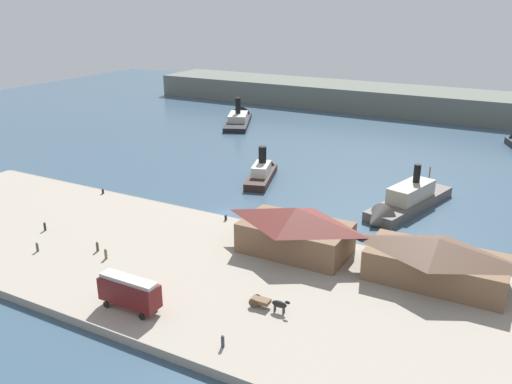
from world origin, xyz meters
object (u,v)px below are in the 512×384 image
object	(u,v)px
ferry_shed_west_terminal	(296,229)
mooring_post_east	(226,218)
ferry_mid_harbor	(263,172)
mooring_post_west	(103,191)
pedestrian_standing_center	(106,254)
pedestrian_near_east_shed	(223,341)
pedestrian_walking_east	(37,247)
pedestrian_near_cart	(45,226)
ferry_moored_west	(239,118)
pedestrian_at_waters_edge	(97,247)
street_tram	(129,291)
ferry_shed_east_terminal	(437,260)
horse_cart	(269,302)
ferry_approaching_west	(403,204)

from	to	relation	value
ferry_shed_west_terminal	mooring_post_east	world-z (taller)	ferry_shed_west_terminal
ferry_shed_west_terminal	ferry_mid_harbor	distance (m)	39.22
ferry_shed_west_terminal	mooring_post_west	size ratio (longest dim) A/B	18.21
mooring_post_west	mooring_post_east	bearing A→B (deg)	0.24
mooring_post_east	mooring_post_west	size ratio (longest dim) A/B	1.00
pedestrian_standing_center	pedestrian_near_east_shed	xyz separation A→B (m)	(26.57, -9.96, -0.04)
ferry_shed_west_terminal	pedestrian_standing_center	distance (m)	28.52
pedestrian_walking_east	pedestrian_near_cart	size ratio (longest dim) A/B	0.99
pedestrian_standing_center	mooring_post_west	size ratio (longest dim) A/B	1.85
pedestrian_standing_center	ferry_moored_west	world-z (taller)	ferry_moored_west
pedestrian_at_waters_edge	ferry_moored_west	xyz separation A→B (m)	(-29.22, 93.33, -0.70)
pedestrian_at_waters_edge	mooring_post_west	world-z (taller)	pedestrian_at_waters_edge
pedestrian_walking_east	mooring_post_west	world-z (taller)	pedestrian_walking_east
pedestrian_walking_east	pedestrian_at_waters_edge	distance (m)	9.17
street_tram	ferry_mid_harbor	distance (m)	57.67
pedestrian_near_east_shed	mooring_post_west	world-z (taller)	pedestrian_near_east_shed
ferry_mid_harbor	ferry_shed_east_terminal	bearing A→B (deg)	-36.08
street_tram	horse_cart	world-z (taller)	street_tram
ferry_shed_west_terminal	ferry_approaching_west	bearing A→B (deg)	70.07
street_tram	ferry_moored_west	size ratio (longest dim) A/B	0.31
mooring_post_west	ferry_approaching_west	distance (m)	58.12
ferry_shed_east_terminal	street_tram	world-z (taller)	ferry_shed_east_terminal
horse_cart	pedestrian_near_cart	bearing A→B (deg)	175.32
mooring_post_west	ferry_mid_harbor	bearing A→B (deg)	50.97
mooring_post_east	ferry_approaching_west	distance (m)	33.39
street_tram	ferry_approaching_west	size ratio (longest dim) A/B	0.31
ferry_shed_west_terminal	pedestrian_at_waters_edge	world-z (taller)	ferry_shed_west_terminal
pedestrian_near_cart	ferry_mid_harbor	distance (m)	48.04
horse_cart	mooring_post_west	size ratio (longest dim) A/B	5.98
pedestrian_at_waters_edge	ferry_mid_harbor	world-z (taller)	ferry_mid_harbor
pedestrian_standing_center	pedestrian_near_cart	xyz separation A→B (m)	(-16.22, 2.92, -0.05)
mooring_post_east	ferry_moored_west	size ratio (longest dim) A/B	0.03
pedestrian_at_waters_edge	pedestrian_near_east_shed	xyz separation A→B (m)	(29.52, -11.29, -0.02)
mooring_post_east	pedestrian_near_east_shed	bearing A→B (deg)	-59.00
pedestrian_near_cart	mooring_post_east	bearing A→B (deg)	36.94
street_tram	pedestrian_near_east_shed	world-z (taller)	street_tram
mooring_post_east	ferry_mid_harbor	size ratio (longest dim) A/B	0.05
pedestrian_standing_center	ferry_mid_harbor	size ratio (longest dim) A/B	0.09
pedestrian_at_waters_edge	pedestrian_standing_center	bearing A→B (deg)	-24.23
pedestrian_at_waters_edge	mooring_post_west	distance (m)	26.33
pedestrian_walking_east	ferry_approaching_west	world-z (taller)	ferry_approaching_west
pedestrian_standing_center	pedestrian_near_cart	bearing A→B (deg)	169.81
pedestrian_walking_east	pedestrian_near_east_shed	size ratio (longest dim) A/B	0.98
pedestrian_near_cart	mooring_post_east	xyz separation A→B (m)	(24.14, 18.15, -0.26)
pedestrian_standing_center	ferry_approaching_west	size ratio (longest dim) A/B	0.06
ferry_shed_west_terminal	ferry_shed_east_terminal	bearing A→B (deg)	1.66
pedestrian_at_waters_edge	pedestrian_walking_east	bearing A→B (deg)	-150.93
street_tram	pedestrian_at_waters_edge	xyz separation A→B (m)	(-15.34, 10.16, -1.78)
pedestrian_near_cart	ferry_mid_harbor	size ratio (longest dim) A/B	0.09
pedestrian_standing_center	ferry_shed_west_terminal	bearing A→B (deg)	33.63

